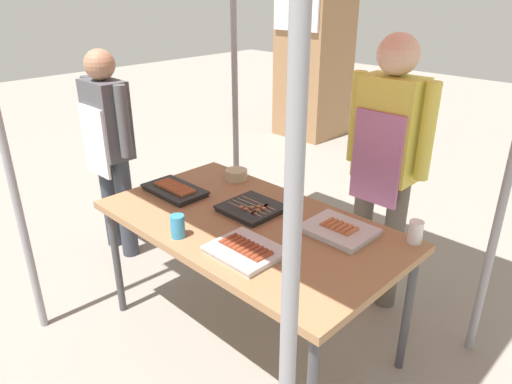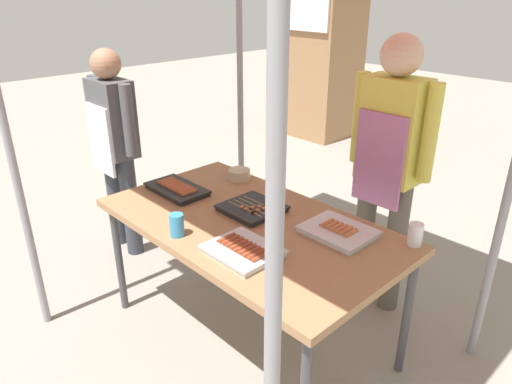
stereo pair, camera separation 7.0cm
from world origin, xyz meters
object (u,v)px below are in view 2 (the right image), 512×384
Objects in this scene: neighbor_stall_right at (324,61)px; vendor_woman at (389,156)px; stall_table at (249,230)px; tray_spring_rolls at (243,250)px; drink_cup_by_wok at (177,225)px; tray_pork_links at (177,189)px; tray_meat_skewers at (252,208)px; customer_nearby at (114,139)px; drink_cup_near_edge at (415,234)px; condiment_bowl at (239,174)px; tray_grilled_sausages at (338,231)px.

vendor_woman is at bearing -45.41° from neighbor_stall_right.
stall_table is 5.01× the size of tray_spring_rolls.
drink_cup_by_wok is at bearing 70.36° from vendor_woman.
vendor_woman is at bearing 70.60° from stall_table.
tray_pork_links is 3.86m from neighbor_stall_right.
tray_meat_skewers is 3.98m from neighbor_stall_right.
drink_cup_by_wok is 0.08× the size of customer_nearby.
drink_cup_by_wok is at bearing -138.21° from drink_cup_near_edge.
condiment_bowl is 1.24× the size of drink_cup_near_edge.
vendor_woman reaches higher than tray_grilled_sausages.
condiment_bowl reaches higher than tray_spring_rolls.
condiment_bowl is (0.11, 0.40, 0.01)m from tray_pork_links.
stall_table is 0.40m from drink_cup_by_wok.
tray_meat_skewers is at bearing 128.68° from stall_table.
drink_cup_by_wok reaches higher than tray_grilled_sausages.
condiment_bowl is 0.09× the size of customer_nearby.
condiment_bowl is 0.77m from drink_cup_by_wok.
neighbor_stall_right is (-2.48, 3.65, 0.19)m from tray_spring_rolls.
tray_meat_skewers is at bearing -33.02° from condiment_bowl.
condiment_bowl is at bearing -177.24° from drink_cup_near_edge.
tray_spring_rolls reaches higher than stall_table.
neighbor_stall_right is at bearing 116.09° from tray_pork_links.
vendor_woman reaches higher than condiment_bowl.
condiment_bowl is 0.07× the size of neighbor_stall_right.
tray_spring_rolls is 2.89× the size of drink_cup_near_edge.
tray_pork_links is at bearing -63.91° from neighbor_stall_right.
drink_cup_near_edge is at bearing 41.79° from drink_cup_by_wok.
tray_grilled_sausages is at bearing 15.04° from tray_meat_skewers.
tray_grilled_sausages is 2.90× the size of drink_cup_by_wok.
tray_meat_skewers is 0.45m from drink_cup_by_wok.
stall_table is at bearing -151.52° from tray_grilled_sausages.
stall_table is 14.45× the size of drink_cup_near_edge.
stall_table is 0.58m from condiment_bowl.
tray_grilled_sausages is 0.36m from drink_cup_near_edge.
neighbor_stall_right is (-0.86, 3.40, 0.09)m from customer_nearby.
customer_nearby is (-1.40, 0.01, 0.18)m from stall_table.
tray_spring_rolls is 0.89m from condiment_bowl.
condiment_bowl is at bearing 139.28° from tray_spring_rolls.
stall_table is 0.84× the size of neighbor_stall_right.
tray_pork_links is (-0.57, -0.05, 0.07)m from stall_table.
drink_cup_by_wok reaches higher than drink_cup_near_edge.
condiment_bowl is (-0.87, 0.12, 0.01)m from tray_grilled_sausages.
customer_nearby is at bearing -160.35° from condiment_bowl.
tray_grilled_sausages is 0.17× the size of neighbor_stall_right.
vendor_woman is at bearing 45.60° from tray_pork_links.
vendor_woman is at bearing 86.16° from tray_spring_rolls.
tray_meat_skewers is (-0.07, 0.09, 0.07)m from stall_table.
customer_nearby is at bearing -169.49° from drink_cup_near_edge.
vendor_woman is (-0.43, 0.42, 0.18)m from drink_cup_near_edge.
tray_spring_rolls is at bearing -13.37° from tray_pork_links.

